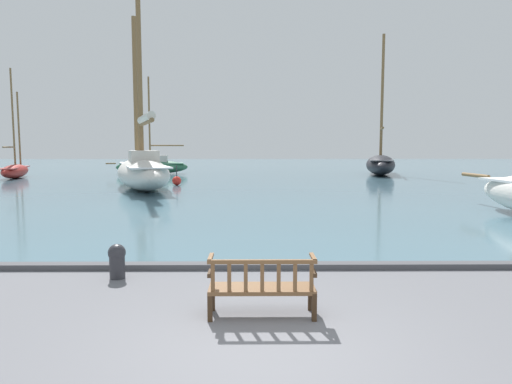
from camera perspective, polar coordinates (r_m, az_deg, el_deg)
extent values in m
plane|color=slate|center=(6.08, 0.80, -19.18)|extent=(160.00, 160.00, 0.00)
cube|color=slate|center=(49.57, -0.36, 2.83)|extent=(100.00, 80.00, 0.08)
cube|color=#4C4C50|center=(9.69, 0.27, -9.21)|extent=(40.00, 0.30, 0.12)
cube|color=#3D2A19|center=(7.34, -5.45, -12.97)|extent=(0.07, 0.07, 0.42)
cube|color=#3D2A19|center=(7.37, 6.81, -12.91)|extent=(0.07, 0.07, 0.42)
cube|color=#3D2A19|center=(6.91, -5.77, -14.17)|extent=(0.07, 0.07, 0.42)
cube|color=#3D2A19|center=(6.95, 7.30, -14.09)|extent=(0.07, 0.07, 0.42)
cube|color=brown|center=(7.03, 0.74, -11.98)|extent=(1.60, 0.52, 0.06)
cube|color=brown|center=(6.69, 0.78, -8.72)|extent=(1.60, 0.05, 0.06)
cube|color=brown|center=(6.78, -5.42, -10.62)|extent=(0.06, 0.04, 0.41)
cube|color=brown|center=(6.76, -3.36, -10.64)|extent=(0.06, 0.04, 0.41)
cube|color=brown|center=(6.75, -1.29, -10.66)|extent=(0.06, 0.04, 0.41)
cube|color=brown|center=(6.75, 0.78, -10.65)|extent=(0.06, 0.04, 0.41)
cube|color=brown|center=(6.76, 2.85, -10.63)|extent=(0.06, 0.04, 0.41)
cube|color=brown|center=(6.78, 4.91, -10.60)|extent=(0.06, 0.04, 0.41)
cube|color=brown|center=(6.81, 6.96, -10.56)|extent=(0.06, 0.04, 0.41)
cube|color=#3D2A19|center=(6.90, -5.75, -10.07)|extent=(0.06, 0.30, 0.06)
cube|color=brown|center=(6.93, -5.70, -8.16)|extent=(0.06, 0.47, 0.04)
cube|color=#3D2A19|center=(6.93, 7.23, -10.01)|extent=(0.06, 0.30, 0.06)
cube|color=brown|center=(6.96, 7.16, -8.11)|extent=(0.06, 0.47, 0.04)
ellipsoid|color=#2D6647|center=(41.94, -12.85, 3.04)|extent=(6.46, 2.41, 1.21)
cube|color=#5B9375|center=(41.93, -12.86, 3.50)|extent=(5.66, 1.92, 0.08)
cube|color=beige|center=(41.88, -12.22, 4.04)|extent=(1.86, 1.09, 0.69)
cylinder|color=brown|center=(41.97, -13.20, 8.73)|extent=(0.15, 0.15, 7.59)
cylinder|color=brown|center=(41.82, -11.08, 5.73)|extent=(2.97, 0.54, 0.12)
cylinder|color=brown|center=(42.34, -17.71, 3.42)|extent=(0.86, 0.24, 0.12)
cylinder|color=brown|center=(21.68, 25.72, 1.88)|extent=(0.32, 1.93, 0.16)
ellipsoid|color=silver|center=(27.37, -13.99, 2.27)|extent=(5.99, 10.56, 1.80)
cube|color=white|center=(27.35, -14.02, 3.30)|extent=(4.93, 9.17, 0.08)
cube|color=beige|center=(26.57, -13.87, 4.19)|extent=(2.14, 2.51, 0.80)
cylinder|color=brown|center=(27.99, -14.38, 15.42)|extent=(0.28, 0.28, 11.67)
cylinder|color=brown|center=(25.03, -13.59, 8.45)|extent=(1.92, 4.96, 0.22)
cylinder|color=silver|center=(25.05, -13.61, 8.95)|extent=(1.96, 4.55, 0.44)
cylinder|color=brown|center=(30.58, -14.84, 12.16)|extent=(0.28, 0.28, 9.12)
ellipsoid|color=black|center=(41.62, 15.29, 3.30)|extent=(4.63, 9.58, 1.70)
cube|color=#4C4C51|center=(41.61, 15.31, 3.95)|extent=(3.76, 8.35, 0.08)
cylinder|color=brown|center=(42.04, 15.50, 11.34)|extent=(0.24, 0.24, 10.74)
cylinder|color=brown|center=(39.84, 15.48, 7.64)|extent=(1.17, 3.95, 0.20)
cylinder|color=brown|center=(47.07, 15.12, 4.16)|extent=(0.60, 1.66, 0.20)
ellipsoid|color=maroon|center=(40.35, -27.89, 2.31)|extent=(2.59, 5.80, 1.06)
cube|color=#C6514C|center=(40.34, -27.91, 2.72)|extent=(2.11, 5.06, 0.08)
cylinder|color=brown|center=(40.50, -28.11, 8.17)|extent=(0.14, 0.14, 7.60)
cylinder|color=brown|center=(39.02, -28.50, 4.95)|extent=(0.76, 2.88, 0.11)
cylinder|color=brown|center=(41.96, -27.52, 6.98)|extent=(0.14, 0.14, 5.98)
cylinder|color=#2D2D33|center=(9.37, -16.96, -8.77)|extent=(0.30, 0.30, 0.51)
sphere|color=#2D2D33|center=(9.31, -17.00, -7.26)|extent=(0.34, 0.34, 0.34)
sphere|color=red|center=(29.48, -9.88, 1.39)|extent=(0.57, 0.57, 0.57)
cylinder|color=#2D2D33|center=(29.43, -9.91, 2.63)|extent=(0.06, 0.06, 0.70)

